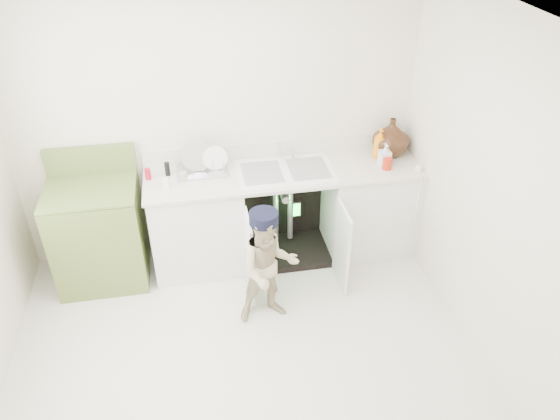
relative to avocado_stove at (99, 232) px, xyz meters
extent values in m
plane|color=beige|center=(1.10, -1.18, -0.48)|extent=(3.50, 3.50, 0.00)
cube|color=silver|center=(1.10, 0.32, 0.77)|extent=(3.50, 2.50, 0.02)
cube|color=silver|center=(2.85, -1.18, 0.77)|extent=(2.50, 3.00, 0.02)
plane|color=white|center=(1.10, -1.18, 2.02)|extent=(3.50, 3.50, 0.00)
cube|color=white|center=(0.85, 0.02, -0.05)|extent=(0.80, 0.60, 0.86)
cube|color=white|center=(2.45, 0.02, -0.05)|extent=(0.80, 0.60, 0.86)
cube|color=black|center=(1.65, 0.29, -0.05)|extent=(0.80, 0.06, 0.86)
cube|color=black|center=(1.65, 0.02, -0.45)|extent=(0.80, 0.60, 0.06)
cylinder|color=gray|center=(1.58, 0.12, -0.03)|extent=(0.05, 0.05, 0.70)
cylinder|color=gray|center=(1.72, 0.12, -0.03)|extent=(0.05, 0.05, 0.70)
cylinder|color=gray|center=(1.65, 0.07, 0.14)|extent=(0.07, 0.18, 0.07)
cube|color=white|center=(1.25, -0.48, -0.08)|extent=(0.03, 0.40, 0.76)
cube|color=white|center=(2.05, -0.48, -0.08)|extent=(0.02, 0.40, 0.76)
cube|color=white|center=(1.65, 0.02, 0.41)|extent=(2.44, 0.64, 0.03)
cube|color=white|center=(1.65, 0.31, 0.50)|extent=(2.44, 0.02, 0.15)
cube|color=white|center=(1.65, 0.02, 0.42)|extent=(0.85, 0.55, 0.02)
cube|color=gray|center=(1.44, 0.02, 0.43)|extent=(0.34, 0.40, 0.01)
cube|color=gray|center=(1.85, 0.02, 0.43)|extent=(0.34, 0.40, 0.01)
cylinder|color=silver|center=(1.65, 0.24, 0.51)|extent=(0.03, 0.03, 0.17)
cylinder|color=silver|center=(1.65, 0.18, 0.59)|extent=(0.02, 0.14, 0.02)
cylinder|color=silver|center=(1.76, 0.24, 0.46)|extent=(0.04, 0.04, 0.06)
cylinder|color=white|center=(2.78, -0.29, 0.07)|extent=(0.01, 0.01, 0.70)
cube|color=white|center=(2.78, -0.20, 0.45)|extent=(0.04, 0.02, 0.06)
cube|color=silver|center=(0.94, 0.14, 0.43)|extent=(0.44, 0.29, 0.02)
cylinder|color=silver|center=(0.90, 0.16, 0.51)|extent=(0.27, 0.10, 0.26)
cylinder|color=white|center=(1.05, 0.14, 0.50)|extent=(0.21, 0.06, 0.21)
cylinder|color=silver|center=(0.76, 0.04, 0.50)|extent=(0.01, 0.01, 0.13)
cylinder|color=silver|center=(0.85, 0.04, 0.50)|extent=(0.01, 0.01, 0.13)
cylinder|color=silver|center=(0.94, 0.04, 0.50)|extent=(0.01, 0.01, 0.13)
cylinder|color=silver|center=(1.02, 0.04, 0.50)|extent=(0.01, 0.01, 0.13)
cylinder|color=silver|center=(1.11, 0.04, 0.50)|extent=(0.01, 0.01, 0.13)
imported|color=#4D3216|center=(2.65, 0.16, 0.60)|extent=(0.33, 0.33, 0.35)
imported|color=orange|center=(2.52, 0.12, 0.56)|extent=(0.11, 0.11, 0.28)
imported|color=silver|center=(2.52, -0.04, 0.53)|extent=(0.09, 0.10, 0.21)
cylinder|color=red|center=(2.53, -0.10, 0.48)|extent=(0.08, 0.08, 0.11)
cylinder|color=red|center=(0.48, 0.10, 0.47)|extent=(0.05, 0.05, 0.10)
cylinder|color=#BCAB8A|center=(0.77, 0.02, 0.46)|extent=(0.06, 0.06, 0.08)
cylinder|color=black|center=(0.64, 0.14, 0.48)|extent=(0.04, 0.04, 0.12)
cube|color=white|center=(0.62, -0.08, 0.47)|extent=(0.05, 0.05, 0.09)
cube|color=#5B7131|center=(0.00, -0.01, -0.03)|extent=(0.75, 0.65, 0.90)
cube|color=#5B7131|center=(0.00, -0.01, 0.44)|extent=(0.75, 0.65, 0.02)
cube|color=#5B7131|center=(0.00, 0.28, 0.56)|extent=(0.75, 0.06, 0.24)
cylinder|color=black|center=(-0.19, -0.17, 0.43)|extent=(0.17, 0.17, 0.02)
cylinder|color=silver|center=(-0.19, -0.17, 0.45)|extent=(0.20, 0.20, 0.01)
cylinder|color=black|center=(-0.19, 0.15, 0.43)|extent=(0.17, 0.17, 0.02)
cylinder|color=silver|center=(-0.19, 0.15, 0.45)|extent=(0.20, 0.20, 0.01)
cylinder|color=black|center=(0.19, -0.17, 0.43)|extent=(0.17, 0.17, 0.02)
cylinder|color=silver|center=(0.19, -0.17, 0.45)|extent=(0.20, 0.20, 0.01)
cylinder|color=black|center=(0.19, 0.15, 0.43)|extent=(0.17, 0.17, 0.02)
cylinder|color=silver|center=(0.19, 0.15, 0.45)|extent=(0.20, 0.20, 0.01)
imported|color=#C4B58D|center=(1.36, -0.78, 0.02)|extent=(0.51, 0.42, 1.00)
cylinder|color=black|center=(1.36, -0.78, 0.50)|extent=(0.24, 0.24, 0.09)
cube|color=black|center=(1.35, -0.68, 0.46)|extent=(0.18, 0.10, 0.01)
cube|color=black|center=(1.68, -0.32, 0.24)|extent=(0.07, 0.01, 0.14)
cube|color=#26F23F|center=(1.68, -0.33, 0.24)|extent=(0.06, 0.00, 0.12)
camera|label=1|loc=(0.84, -4.04, 2.78)|focal=35.00mm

